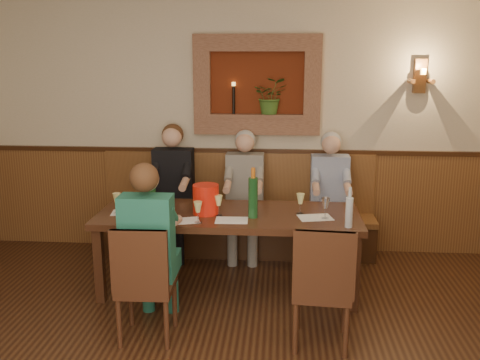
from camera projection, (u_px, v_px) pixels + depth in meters
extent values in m
cube|color=beige|center=(239.00, 126.00, 5.89)|extent=(6.00, 0.04, 2.80)
cube|color=brown|center=(239.00, 201.00, 6.06)|extent=(6.00, 0.04, 1.10)
cube|color=#381E0F|center=(239.00, 151.00, 5.93)|extent=(6.02, 0.06, 0.05)
cube|color=#61210D|center=(257.00, 85.00, 5.75)|extent=(1.00, 0.02, 0.70)
cube|color=#92624A|center=(257.00, 43.00, 5.61)|extent=(1.36, 0.12, 0.18)
cube|color=#92624A|center=(257.00, 126.00, 5.81)|extent=(1.36, 0.12, 0.18)
cube|color=#92624A|center=(202.00, 85.00, 5.75)|extent=(0.18, 0.12, 0.70)
cube|color=#92624A|center=(312.00, 85.00, 5.66)|extent=(0.18, 0.12, 0.70)
cube|color=#92624A|center=(257.00, 116.00, 5.79)|extent=(1.00, 0.14, 0.04)
imported|color=#395F20|center=(271.00, 96.00, 5.72)|extent=(0.35, 0.30, 0.39)
cylinder|color=black|center=(234.00, 100.00, 5.77)|extent=(0.03, 0.03, 0.30)
cylinder|color=#FFBF59|center=(234.00, 84.00, 5.73)|extent=(0.04, 0.04, 0.04)
cube|color=brown|center=(420.00, 76.00, 5.57)|extent=(0.12, 0.08, 0.35)
cylinder|color=brown|center=(411.00, 81.00, 5.52)|extent=(0.05, 0.18, 0.05)
cylinder|color=brown|center=(431.00, 81.00, 5.50)|extent=(0.05, 0.18, 0.05)
cylinder|color=#FFBF59|center=(423.00, 72.00, 5.43)|extent=(0.06, 0.06, 0.06)
cube|color=#3B2211|center=(229.00, 216.00, 4.93)|extent=(2.40, 0.90, 0.06)
cube|color=#3B2211|center=(100.00, 266.00, 4.74)|extent=(0.08, 0.08, 0.69)
cube|color=#3B2211|center=(355.00, 273.00, 4.57)|extent=(0.08, 0.08, 0.69)
cube|color=#3B2211|center=(124.00, 238.00, 5.46)|extent=(0.08, 0.08, 0.69)
cube|color=#3B2211|center=(345.00, 244.00, 5.29)|extent=(0.08, 0.08, 0.69)
cube|color=#381E0F|center=(237.00, 236.00, 5.93)|extent=(3.00, 0.40, 0.40)
cube|color=brown|center=(237.00, 217.00, 5.88)|extent=(3.00, 0.45, 0.06)
cube|color=brown|center=(238.00, 182.00, 5.98)|extent=(3.00, 0.06, 0.66)
cube|color=#3B2211|center=(148.00, 313.00, 4.18)|extent=(0.41, 0.41, 0.40)
cube|color=#3B2211|center=(147.00, 287.00, 4.13)|extent=(0.43, 0.43, 0.05)
cube|color=#3B2211|center=(140.00, 263.00, 3.88)|extent=(0.42, 0.05, 0.50)
cube|color=#3B2211|center=(321.00, 318.00, 4.09)|extent=(0.44, 0.44, 0.41)
cube|color=#3B2211|center=(322.00, 291.00, 4.04)|extent=(0.46, 0.46, 0.05)
cube|color=#3B2211|center=(323.00, 266.00, 3.78)|extent=(0.43, 0.07, 0.51)
cube|color=black|center=(172.00, 237.00, 5.83)|extent=(0.43, 0.45, 0.45)
cube|color=black|center=(174.00, 174.00, 5.84)|extent=(0.43, 0.22, 0.56)
sphere|color=#D8A384|center=(172.00, 137.00, 5.71)|extent=(0.21, 0.21, 0.21)
sphere|color=#4C2D19|center=(173.00, 135.00, 5.75)|extent=(0.23, 0.23, 0.23)
cube|color=#504C49|center=(244.00, 239.00, 5.78)|extent=(0.40, 0.42, 0.45)
cube|color=#504C49|center=(245.00, 178.00, 5.79)|extent=(0.40, 0.21, 0.53)
sphere|color=#D8A384|center=(245.00, 143.00, 5.66)|extent=(0.20, 0.20, 0.20)
sphere|color=#B2B2B2|center=(245.00, 140.00, 5.70)|extent=(0.22, 0.22, 0.22)
cube|color=navy|center=(329.00, 241.00, 5.71)|extent=(0.40, 0.42, 0.45)
cube|color=navy|center=(330.00, 179.00, 5.72)|extent=(0.40, 0.21, 0.52)
sphere|color=#D8A384|center=(331.00, 144.00, 5.59)|extent=(0.20, 0.20, 0.20)
sphere|color=#B2B2B2|center=(331.00, 142.00, 5.64)|extent=(0.22, 0.22, 0.22)
cube|color=#194F5A|center=(155.00, 297.00, 4.40)|extent=(0.40, 0.42, 0.45)
cube|color=#194F5A|center=(147.00, 229.00, 4.09)|extent=(0.40, 0.21, 0.53)
sphere|color=#D8A384|center=(146.00, 178.00, 4.04)|extent=(0.20, 0.20, 0.20)
sphere|color=#4C2D19|center=(144.00, 177.00, 3.99)|extent=(0.22, 0.22, 0.22)
cylinder|color=red|center=(206.00, 199.00, 4.86)|extent=(0.31, 0.31, 0.27)
cylinder|color=#19471E|center=(253.00, 198.00, 4.74)|extent=(0.09, 0.09, 0.36)
cylinder|color=orange|center=(253.00, 173.00, 4.69)|extent=(0.04, 0.04, 0.09)
cylinder|color=#19471E|center=(152.00, 192.00, 5.04)|extent=(0.09, 0.09, 0.31)
cylinder|color=#19471E|center=(151.00, 172.00, 4.99)|extent=(0.04, 0.04, 0.09)
cylinder|color=silver|center=(349.00, 212.00, 4.48)|extent=(0.07, 0.07, 0.26)
cylinder|color=silver|center=(350.00, 192.00, 4.44)|extent=(0.03, 0.03, 0.09)
cube|color=white|center=(127.00, 212.00, 4.93)|extent=(0.30, 0.23, 0.00)
cube|color=white|center=(232.00, 220.00, 4.70)|extent=(0.29, 0.21, 0.00)
cube|color=white|center=(315.00, 217.00, 4.77)|extent=(0.33, 0.27, 0.00)
cube|color=white|center=(183.00, 221.00, 4.68)|extent=(0.32, 0.27, 0.00)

